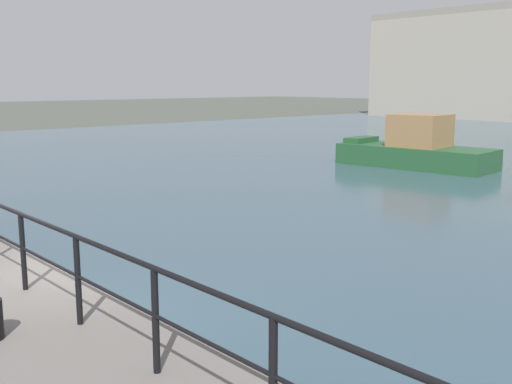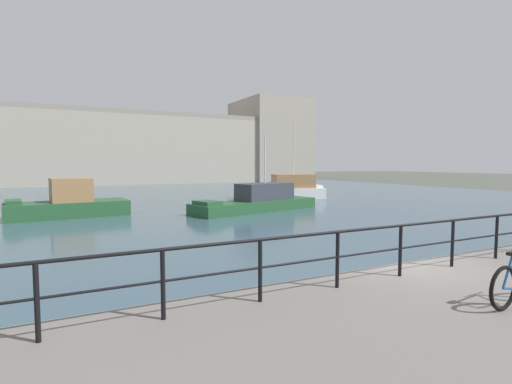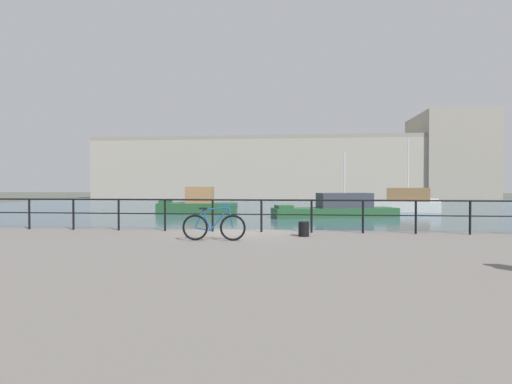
{
  "view_description": "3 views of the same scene",
  "coord_description": "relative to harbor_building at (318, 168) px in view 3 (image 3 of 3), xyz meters",
  "views": [
    {
      "loc": [
        8.61,
        -3.72,
        3.7
      ],
      "look_at": [
        -1.63,
        5.51,
        1.24
      ],
      "focal_mm": 42.71,
      "sensor_mm": 36.0,
      "label": 1
    },
    {
      "loc": [
        -7.19,
        -6.36,
        3.26
      ],
      "look_at": [
        -0.83,
        6.1,
        2.23
      ],
      "focal_mm": 27.1,
      "sensor_mm": 36.0,
      "label": 2
    },
    {
      "loc": [
        1.71,
        -13.22,
        2.47
      ],
      "look_at": [
        -0.01,
        3.78,
        2.18
      ],
      "focal_mm": 26.89,
      "sensor_mm": 36.0,
      "label": 3
    }
  ],
  "objects": [
    {
      "name": "ground_plane",
      "position": [
        -6.17,
        -60.54,
        -5.85
      ],
      "size": [
        240.0,
        240.0,
        0.0
      ],
      "primitive_type": "plane",
      "color": "#4C5147"
    },
    {
      "name": "water_basin",
      "position": [
        -6.17,
        -30.34,
        -5.84
      ],
      "size": [
        80.0,
        60.0,
        0.01
      ],
      "primitive_type": "cube",
      "color": "#385160",
      "rests_on": "ground_plane"
    },
    {
      "name": "quay_promenade",
      "position": [
        -6.17,
        -67.04,
        -5.38
      ],
      "size": [
        56.0,
        13.0,
        0.94
      ],
      "primitive_type": "cube",
      "color": "slate",
      "rests_on": "ground_plane"
    },
    {
      "name": "harbor_building",
      "position": [
        0.0,
        0.0,
        0.0
      ],
      "size": [
        71.77,
        14.14,
        15.39
      ],
      "color": "#A89E8E",
      "rests_on": "ground_plane"
    },
    {
      "name": "moored_cabin_cruiser",
      "position": [
        -12.91,
        -40.79,
        -5.03
      ],
      "size": [
        7.03,
        3.29,
        2.35
      ],
      "rotation": [
        0.0,
        0.0,
        3.24
      ],
      "color": "#23512D",
      "rests_on": "water_basin"
    },
    {
      "name": "moored_red_daysailer",
      "position": [
        5.44,
        -35.95,
        -4.97
      ],
      "size": [
        8.68,
        4.81,
        7.0
      ],
      "rotation": [
        0.0,
        0.0,
        -0.28
      ],
      "color": "white",
      "rests_on": "water_basin"
    },
    {
      "name": "moored_white_yacht",
      "position": [
        -1.16,
        -43.37,
        -5.16
      ],
      "size": [
        9.98,
        4.84,
        5.08
      ],
      "rotation": [
        0.0,
        0.0,
        3.4
      ],
      "color": "#23512D",
      "rests_on": "water_basin"
    },
    {
      "name": "quay_railing",
      "position": [
        -4.73,
        -61.29,
        -4.17
      ],
      "size": [
        24.46,
        0.07,
        1.08
      ],
      "color": "black",
      "rests_on": "quay_promenade"
    },
    {
      "name": "parked_bicycle",
      "position": [
        -6.68,
        -63.36,
        -4.52
      ],
      "size": [
        1.77,
        0.13,
        0.98
      ],
      "rotation": [
        0.0,
        0.0,
        0.04
      ],
      "color": "black",
      "rests_on": "quay_promenade"
    },
    {
      "name": "mooring_bollard",
      "position": [
        -4.18,
        -62.23,
        -4.68
      ],
      "size": [
        0.32,
        0.32,
        0.44
      ],
      "primitive_type": "cylinder",
      "color": "black",
      "rests_on": "quay_promenade"
    }
  ]
}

